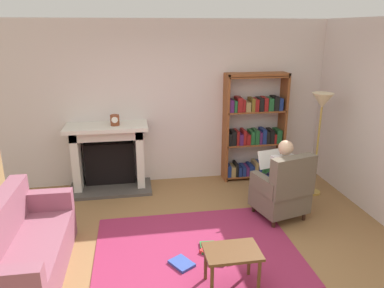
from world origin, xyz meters
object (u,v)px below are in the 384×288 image
object	(u,v)px
seated_reader	(279,174)
sofa_floral	(22,251)
bookshelf	(254,130)
side_table	(232,256)
armchair_reading	(283,190)
mantel_clock	(115,120)
floor_lamp	(321,110)
fireplace	(109,155)

from	to	relation	value
seated_reader	sofa_floral	xyz separation A→B (m)	(-3.18, -0.86, -0.30)
bookshelf	side_table	xyz separation A→B (m)	(-1.14, -2.75, -0.51)
seated_reader	side_table	size ratio (longest dim) A/B	2.04
bookshelf	armchair_reading	size ratio (longest dim) A/B	1.91
armchair_reading	mantel_clock	bearing A→B (deg)	-45.44
mantel_clock	armchair_reading	bearing A→B (deg)	-30.69
armchair_reading	side_table	world-z (taller)	armchair_reading
sofa_floral	armchair_reading	bearing A→B (deg)	-76.12
armchair_reading	sofa_floral	size ratio (longest dim) A/B	0.57
floor_lamp	seated_reader	bearing A→B (deg)	-146.01
armchair_reading	sofa_floral	bearing A→B (deg)	-1.72
armchair_reading	seated_reader	world-z (taller)	seated_reader
bookshelf	sofa_floral	world-z (taller)	bookshelf
bookshelf	mantel_clock	bearing A→B (deg)	-176.67
mantel_clock	bookshelf	distance (m)	2.36
fireplace	armchair_reading	bearing A→B (deg)	-30.98
seated_reader	sofa_floral	distance (m)	3.30
mantel_clock	floor_lamp	size ratio (longest dim) A/B	0.10
floor_lamp	fireplace	bearing A→B (deg)	166.91
armchair_reading	fireplace	bearing A→B (deg)	-45.73
seated_reader	fireplace	bearing A→B (deg)	-44.01
mantel_clock	bookshelf	bearing A→B (deg)	3.33
bookshelf	fireplace	bearing A→B (deg)	-179.15
sofa_floral	floor_lamp	distance (m)	4.41
mantel_clock	armchair_reading	size ratio (longest dim) A/B	0.17
bookshelf	armchair_reading	distance (m)	1.55
fireplace	mantel_clock	xyz separation A→B (m)	(0.14, -0.10, 0.60)
armchair_reading	seated_reader	bearing A→B (deg)	-90.00
sofa_floral	floor_lamp	xyz separation A→B (m)	(4.03, 1.43, 1.06)
fireplace	sofa_floral	xyz separation A→B (m)	(-0.80, -2.19, -0.26)
sofa_floral	floor_lamp	world-z (taller)	floor_lamp
fireplace	floor_lamp	xyz separation A→B (m)	(3.23, -0.75, 0.80)
fireplace	seated_reader	distance (m)	2.72
fireplace	bookshelf	xyz separation A→B (m)	(2.47, 0.04, 0.30)
armchair_reading	seated_reader	xyz separation A→B (m)	(-0.03, 0.11, 0.20)
bookshelf	floor_lamp	bearing A→B (deg)	-45.97
bookshelf	seated_reader	bearing A→B (deg)	-94.00
mantel_clock	sofa_floral	bearing A→B (deg)	-114.21
mantel_clock	side_table	size ratio (longest dim) A/B	0.29
fireplace	sofa_floral	world-z (taller)	fireplace
mantel_clock	bookshelf	world-z (taller)	bookshelf
seated_reader	armchair_reading	bearing A→B (deg)	90.00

